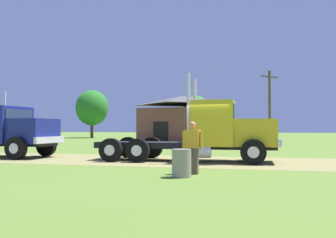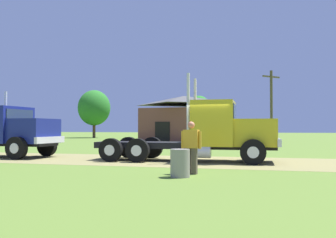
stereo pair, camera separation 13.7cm
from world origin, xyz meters
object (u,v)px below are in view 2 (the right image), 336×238
at_px(truck_near_right, 8,133).
at_px(shed_building, 184,119).
at_px(truck_foreground_white, 213,133).
at_px(steel_barrel, 180,163).
at_px(visitor_walking_mid, 191,145).
at_px(utility_pole_near, 271,104).

distance_m(truck_near_right, shed_building, 27.59).
distance_m(truck_foreground_white, shed_building, 28.17).
distance_m(truck_foreground_white, truck_near_right, 10.67).
bearing_deg(shed_building, steel_barrel, -78.56).
bearing_deg(visitor_walking_mid, utility_pole_near, 82.52).
relative_size(truck_foreground_white, utility_pole_near, 1.18).
bearing_deg(truck_near_right, visitor_walking_mid, -23.47).
bearing_deg(truck_foreground_white, truck_near_right, -179.80).
relative_size(truck_foreground_white, visitor_walking_mid, 4.84).
distance_m(visitor_walking_mid, shed_building, 32.64).
height_order(visitor_walking_mid, shed_building, shed_building).
bearing_deg(truck_foreground_white, steel_barrel, -93.51).
bearing_deg(truck_near_right, utility_pole_near, 55.78).
relative_size(truck_near_right, visitor_walking_mid, 4.30).
xyz_separation_m(truck_foreground_white, truck_near_right, (-10.67, -0.04, -0.02)).
bearing_deg(truck_foreground_white, shed_building, 104.29).
xyz_separation_m(steel_barrel, shed_building, (-6.62, 32.70, 2.17)).
xyz_separation_m(steel_barrel, utility_pole_near, (3.46, 25.68, 3.34)).
distance_m(steel_barrel, shed_building, 33.44).
distance_m(visitor_walking_mid, utility_pole_near, 25.23).
distance_m(truck_foreground_white, visitor_walking_mid, 4.62).
distance_m(truck_near_right, steel_barrel, 11.69).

